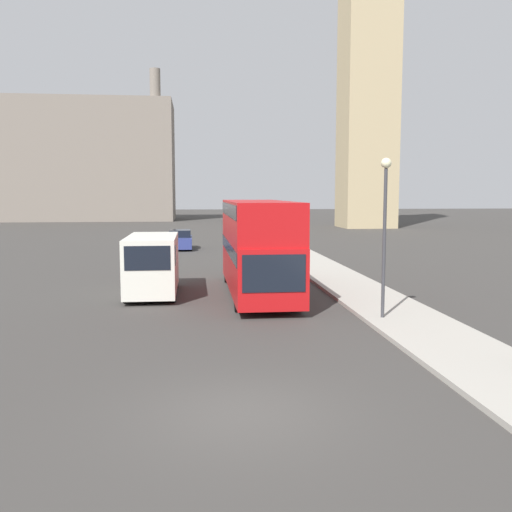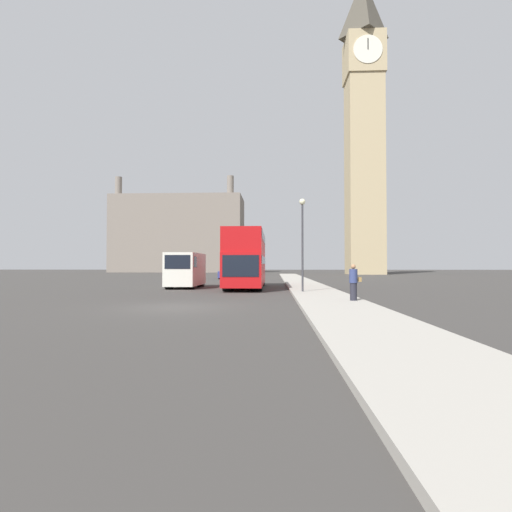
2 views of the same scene
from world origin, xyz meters
The scene contains 9 objects.
ground_plane centered at (0.00, 0.00, 0.00)m, with size 300.00×300.00×0.00m, color #383533.
sidewalk_strip centered at (6.53, 0.00, 0.07)m, with size 3.06×120.00×0.15m.
clock_tower centered at (21.72, 62.51, 30.37)m, with size 7.19×7.36×59.17m.
building_block_distant centered at (-20.85, 87.59, 9.84)m, with size 33.13×13.85×23.92m.
red_double_decker_bus centered at (1.90, 13.70, 2.32)m, with size 2.62×10.38×4.16m.
white_van centered at (-2.75, 14.00, 1.40)m, with size 2.16×5.40×2.63m.
pedestrian centered at (7.49, 1.77, 0.95)m, with size 0.52×0.36×1.60m.
street_lamp centered at (5.68, 7.87, 3.81)m, with size 0.36×0.36×5.55m.
parked_sedan centered at (-2.03, 35.04, 0.70)m, with size 1.86×4.43×1.56m.
Camera 2 is at (3.96, -16.07, 1.69)m, focal length 28.00 mm.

